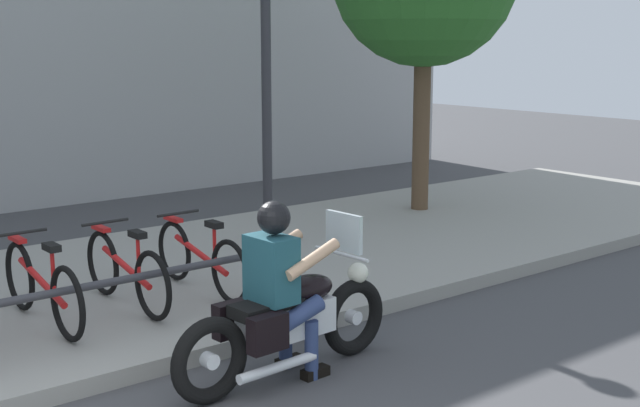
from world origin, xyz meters
The scene contains 6 objects.
motorcycle centered at (2.06, 1.21, 0.47)m, with size 2.15×0.65×1.26m.
rider centered at (1.99, 1.21, 0.84)m, with size 0.65×0.56×1.45m.
bicycle_5 centered at (0.86, 3.23, 0.51)m, with size 0.48×1.75×0.79m.
bicycle_6 centered at (1.67, 3.23, 0.51)m, with size 0.48×1.67×0.78m.
bicycle_7 centered at (2.49, 3.23, 0.50)m, with size 0.48×1.69×0.76m.
street_lamp centered at (4.18, 4.44, 2.35)m, with size 0.28×0.28×3.82m.
Camera 1 is at (-1.80, -3.97, 2.68)m, focal length 47.97 mm.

